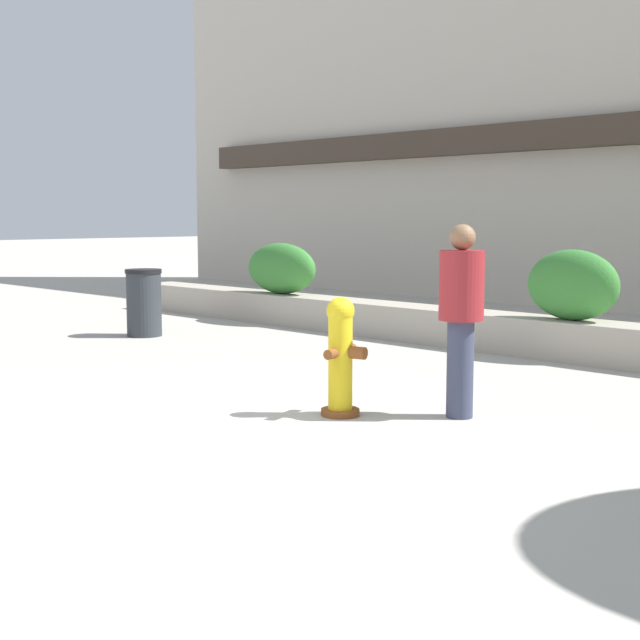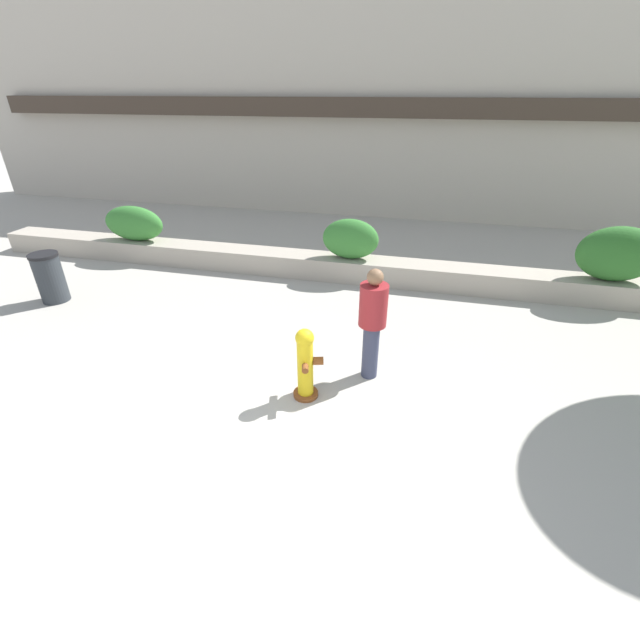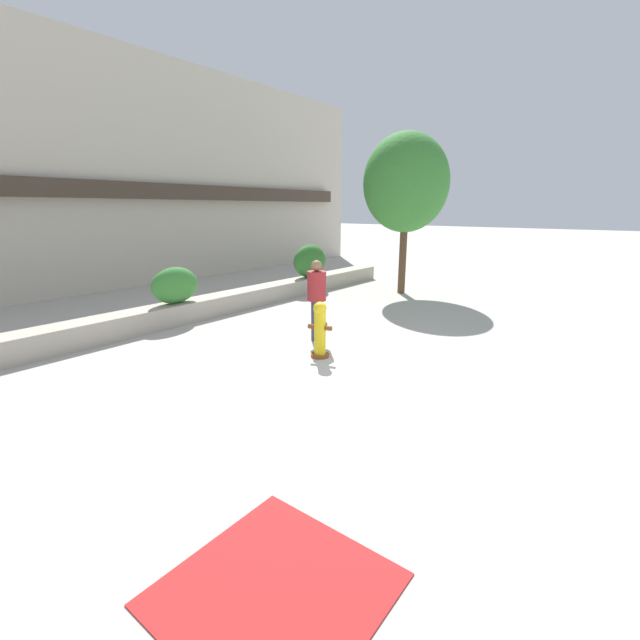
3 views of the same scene
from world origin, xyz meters
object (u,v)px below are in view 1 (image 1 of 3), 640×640
object	(u,v)px
hedge_bush_0	(281,268)
fire_hydrant	(341,355)
trash_bin	(144,303)
pedestrian	(461,308)
hedge_bush_1	(573,285)

from	to	relation	value
hedge_bush_0	fire_hydrant	bearing A→B (deg)	-37.80
trash_bin	fire_hydrant	bearing A→B (deg)	-16.91
pedestrian	hedge_bush_1	bearing A→B (deg)	104.99
pedestrian	trash_bin	bearing A→B (deg)	170.87
hedge_bush_1	pedestrian	world-z (taller)	pedestrian
fire_hydrant	hedge_bush_0	bearing A→B (deg)	142.20
hedge_bush_1	pedestrian	xyz separation A→B (m)	(0.98, -3.64, 0.04)
fire_hydrant	trash_bin	world-z (taller)	fire_hydrant
hedge_bush_0	trash_bin	world-z (taller)	hedge_bush_0
fire_hydrant	pedestrian	size ratio (longest dim) A/B	0.62
hedge_bush_0	pedestrian	bearing A→B (deg)	-29.62
hedge_bush_1	fire_hydrant	distance (m)	4.38
pedestrian	hedge_bush_0	bearing A→B (deg)	150.38
trash_bin	hedge_bush_1	bearing A→B (deg)	24.45
hedge_bush_0	trash_bin	bearing A→B (deg)	-95.15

